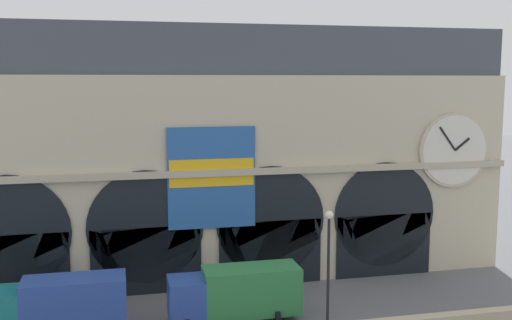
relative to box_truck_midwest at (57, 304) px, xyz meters
name	(u,v)px	position (x,y,z in m)	size (l,w,h in m)	color
ground_plane	(223,317)	(9.13, 0.32, -1.70)	(200.00, 200.00, 0.00)	slate
station_building	(204,158)	(9.17, 7.83, 6.72)	(42.74, 5.46, 17.36)	beige
box_truck_midwest	(57,304)	(0.00, 0.00, 0.00)	(7.50, 2.91, 3.12)	#19727A
box_truck_center	(236,292)	(9.78, -0.34, 0.00)	(7.50, 2.91, 3.12)	#28479E
street_lamp_quayside	(328,257)	(14.19, -3.43, 2.71)	(0.44, 0.44, 6.90)	black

